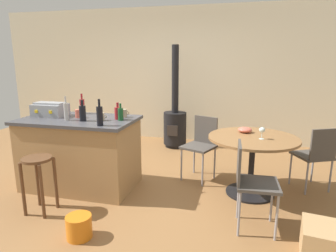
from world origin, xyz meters
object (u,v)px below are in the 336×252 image
Objects in this scene: wooden_stool at (38,173)px; serving_bowl at (245,130)px; folding_chair_near at (251,179)px; bottle_5 at (66,111)px; kitchen_island at (80,153)px; bottle_0 at (121,114)px; folding_chair_far at (316,154)px; bottle_3 at (82,106)px; wine_glass at (262,130)px; bottle_2 at (118,113)px; bottle_4 at (83,113)px; plastic_bucket at (79,227)px; dining_table at (252,150)px; wood_stove at (175,122)px; cup_1 at (78,114)px; cardboard_box at (328,244)px; folding_chair_left at (201,143)px; cup_2 at (124,113)px; toolbox at (50,109)px; bottle_1 at (100,115)px; cup_0 at (101,117)px.

serving_bowl is (2.17, 1.24, 0.32)m from wooden_stool.
folding_chair_near is 2.95× the size of bottle_5.
bottle_0 reaches higher than kitchen_island.
bottle_3 is (-3.10, -0.29, 0.54)m from folding_chair_far.
wine_glass reaches higher than serving_bowl.
bottle_4 is at bearing -150.98° from bottle_2.
plastic_bucket is at bearing -63.03° from bottle_3.
wooden_stool is 2.50m from dining_table.
wine_glass is at bearing 9.42° from bottle_4.
bottle_4 reaches higher than bottle_0.
wooden_stool is 2.95m from wood_stove.
bottle_3 is (-2.31, 0.01, 0.46)m from dining_table.
bottle_5 reaches higher than dining_table.
dining_table is at bearing -64.28° from serving_bowl.
cardboard_box is at bearing -17.63° from cup_1.
folding_chair_left reaches higher than wooden_stool.
wooden_stool is 0.33× the size of wood_stove.
cup_2 is at bearing 101.31° from bottle_0.
toolbox is at bearing 167.78° from folding_chair_near.
wine_glass is (-0.70, -0.38, 0.35)m from folding_chair_far.
bottle_2 is 1.18× the size of serving_bowl.
bottle_1 is 1.90m from wine_glass.
cardboard_box is at bearing -64.45° from wine_glass.
cup_2 is at bearing -179.82° from wine_glass.
bottle_1 is 1.26× the size of plastic_bucket.
cup_1 is (-0.82, -2.04, 0.50)m from wood_stove.
bottle_5 is 2.39m from wine_glass.
cup_2 is 0.28× the size of cardboard_box.
kitchen_island is 10.24× the size of wine_glass.
wooden_stool is 0.83m from bottle_5.
wine_glass is at bearing 3.46° from toolbox.
bottle_4 is at bearing -45.86° from cup_1.
wooden_stool is at bearing -131.83° from bottle_0.
wooden_stool is 0.58× the size of dining_table.
folding_chair_left is at bearing 34.99° from bottle_0.
dining_table is 2.35m from bottle_3.
wood_stove is (-2.17, 1.48, -0.02)m from folding_chair_far.
cardboard_box is (2.25, -1.07, -0.83)m from cup_2.
bottle_4 is 0.24m from cup_1.
bottle_5 is 2.47× the size of cup_0.
cup_1 is at bearing 118.63° from plastic_bucket.
toolbox is at bearing 132.40° from plastic_bucket.
bottle_1 reaches higher than serving_bowl.
toolbox is (-3.42, -0.54, 0.52)m from folding_chair_far.
bottle_5 is (-0.88, -2.22, 0.56)m from wood_stove.
bottle_1 is 0.30m from cup_0.
cup_2 is 0.48× the size of plastic_bucket.
bottle_0 reaches higher than folding_chair_left.
bottle_5 is at bearing -149.82° from cup_2.
folding_chair_left reaches higher than dining_table.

